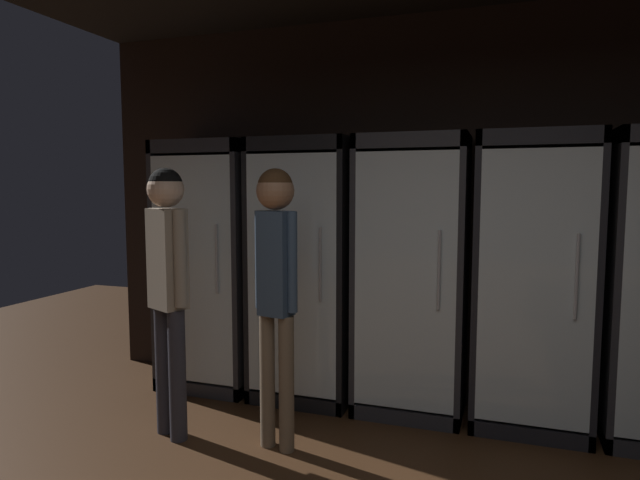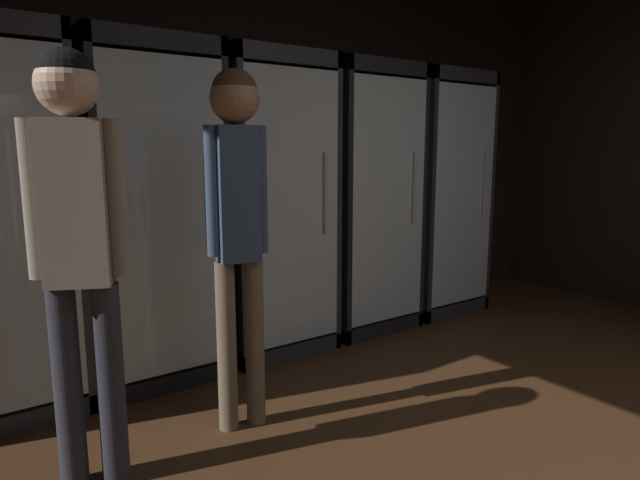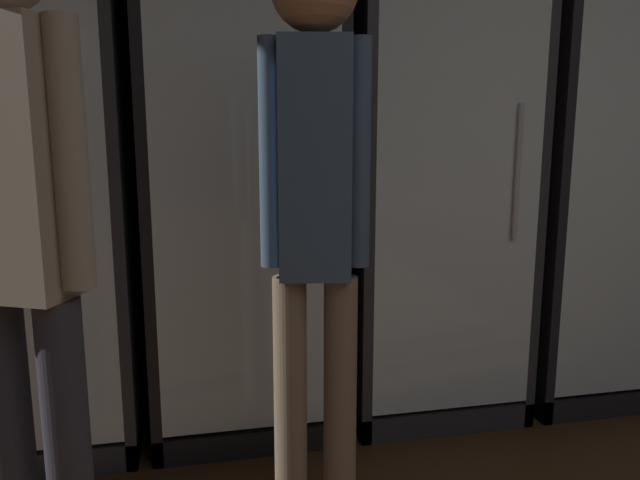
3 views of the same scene
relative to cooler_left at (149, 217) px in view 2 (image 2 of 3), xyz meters
The scene contains 7 objects.
wall_back 1.31m from the cooler_left, 13.53° to the left, with size 6.00×0.06×2.80m, color black.
cooler_left is the anchor object (origin of this frame).
cooler_center 0.78m from the cooler_left, ahead, with size 0.73×0.58×1.92m.
cooler_right 1.57m from the cooler_left, ahead, with size 0.73×0.58×1.92m.
cooler_far_right 2.35m from the cooler_left, ahead, with size 0.73×0.58×1.92m.
shopper_near 0.88m from the cooler_left, 81.88° to the right, with size 0.28×0.22×1.68m.
shopper_far 1.09m from the cooler_left, 122.08° to the right, with size 0.34×0.24×1.69m.
Camera 2 is at (-2.21, -0.33, 1.34)m, focal length 30.66 mm.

